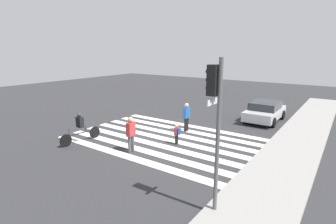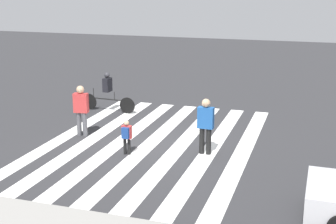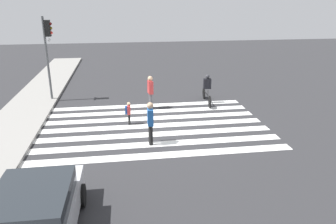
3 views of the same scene
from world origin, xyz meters
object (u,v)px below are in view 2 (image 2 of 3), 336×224
object	(u,v)px
cyclist_mid_street	(107,91)
pedestrian_adult_blue_shirt	(206,123)
pedestrian_child_with_backpack	(81,108)
pedestrian_adult_yellow_jacket	(126,135)

from	to	relation	value
cyclist_mid_street	pedestrian_adult_blue_shirt	bearing A→B (deg)	147.92
pedestrian_child_with_backpack	cyclist_mid_street	size ratio (longest dim) A/B	0.73
pedestrian_adult_yellow_jacket	pedestrian_adult_blue_shirt	xyz separation A→B (m)	(-2.24, -0.79, 0.35)
pedestrian_adult_blue_shirt	cyclist_mid_street	bearing A→B (deg)	-34.37
pedestrian_child_with_backpack	cyclist_mid_street	xyz separation A→B (m)	(0.51, -3.15, -0.12)
pedestrian_adult_blue_shirt	cyclist_mid_street	world-z (taller)	pedestrian_adult_blue_shirt
pedestrian_adult_blue_shirt	cyclist_mid_street	xyz separation A→B (m)	(4.90, -3.57, -0.11)
pedestrian_child_with_backpack	pedestrian_adult_blue_shirt	distance (m)	4.41
pedestrian_adult_blue_shirt	pedestrian_adult_yellow_jacket	bearing A→B (deg)	21.13
cyclist_mid_street	pedestrian_child_with_backpack	bearing A→B (deg)	103.14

